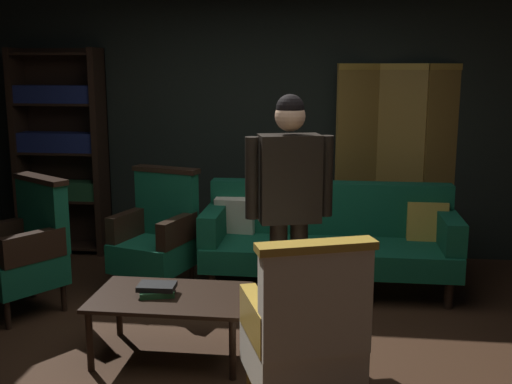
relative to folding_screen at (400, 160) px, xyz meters
name	(u,v)px	position (x,y,z in m)	size (l,w,h in m)	color
ground_plane	(241,358)	(-1.21, -2.31, -0.99)	(10.00, 10.00, 0.00)	#331E11
back_wall	(276,115)	(-1.21, 0.14, 0.41)	(7.20, 0.10, 2.80)	black
folding_screen	(400,160)	(0.00, 0.00, 0.00)	(1.26, 0.35, 1.90)	olive
bookshelf	(61,149)	(-3.36, -0.12, 0.08)	(0.90, 0.32, 2.05)	black
velvet_couch	(329,236)	(-0.66, -0.86, -0.53)	(2.12, 0.78, 0.88)	black
coffee_table	(171,302)	(-1.67, -2.33, -0.61)	(1.00, 0.64, 0.42)	black
armchair_gilt_accent	(305,334)	(-0.77, -2.98, -0.50)	(0.74, 0.74, 1.04)	#B78E33
armchair_wing_left	(25,249)	(-2.98, -1.69, -0.50)	(0.80, 0.80, 1.04)	black
armchair_wing_right	(157,235)	(-2.09, -1.17, -0.50)	(0.72, 0.72, 1.04)	black
standing_figure	(289,197)	(-0.93, -2.02, 0.04)	(0.57, 0.31, 1.70)	black
book_green_cloth	(157,292)	(-1.76, -2.33, -0.55)	(0.22, 0.18, 0.04)	#1E4C28
book_black_cloth	(157,287)	(-1.76, -2.33, -0.51)	(0.24, 0.16, 0.03)	black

